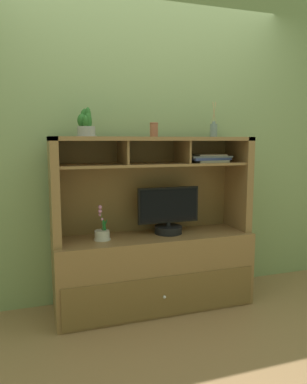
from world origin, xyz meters
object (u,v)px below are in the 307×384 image
(magazine_stack_left, at_px, (208,158))
(potted_orchid, at_px, (102,234))
(tv_monitor, at_px, (169,215))
(ceramic_vase, at_px, (154,130))
(diffuser_bottle, at_px, (214,130))
(potted_succulent, at_px, (86,124))
(media_console, at_px, (153,255))

(magazine_stack_left, bearing_deg, potted_orchid, -179.95)
(tv_monitor, height_order, ceramic_vase, ceramic_vase)
(tv_monitor, relative_size, diffuser_bottle, 1.82)
(potted_succulent, bearing_deg, magazine_stack_left, -2.79)
(magazine_stack_left, bearing_deg, potted_succulent, 177.21)
(media_console, height_order, magazine_stack_left, media_console)
(media_console, distance_m, tv_monitor, 0.36)
(tv_monitor, distance_m, potted_succulent, 0.96)
(potted_orchid, bearing_deg, media_console, 4.00)
(potted_succulent, relative_size, ceramic_vase, 1.96)
(potted_orchid, height_order, diffuser_bottle, diffuser_bottle)
(potted_succulent, bearing_deg, ceramic_vase, -3.85)
(media_console, height_order, diffuser_bottle, diffuser_bottle)
(tv_monitor, bearing_deg, potted_succulent, 177.53)
(magazine_stack_left, xyz_separation_m, diffuser_bottle, (0.05, 0.01, 0.23))
(tv_monitor, bearing_deg, ceramic_vase, -176.84)
(tv_monitor, distance_m, potted_orchid, 0.56)
(potted_orchid, xyz_separation_m, magazine_stack_left, (0.89, 0.00, 0.56))
(potted_succulent, bearing_deg, media_console, -2.11)
(tv_monitor, distance_m, diffuser_bottle, 0.79)
(magazine_stack_left, xyz_separation_m, ceramic_vase, (-0.47, 0.01, 0.23))
(potted_orchid, bearing_deg, diffuser_bottle, 0.91)
(magazine_stack_left, bearing_deg, ceramic_vase, 178.40)
(potted_orchid, xyz_separation_m, potted_succulent, (-0.09, 0.05, 0.82))
(potted_orchid, relative_size, magazine_stack_left, 0.71)
(ceramic_vase, bearing_deg, media_console, 90.00)
(media_console, relative_size, diffuser_bottle, 5.63)
(tv_monitor, relative_size, potted_succulent, 2.38)
(potted_succulent, bearing_deg, diffuser_bottle, -1.86)
(media_console, relative_size, tv_monitor, 3.10)
(tv_monitor, height_order, diffuser_bottle, diffuser_bottle)
(potted_succulent, bearing_deg, tv_monitor, -2.47)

